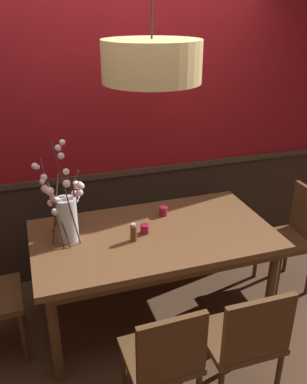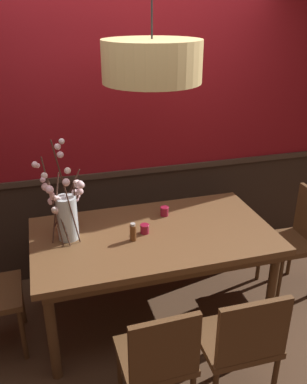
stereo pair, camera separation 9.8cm
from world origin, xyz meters
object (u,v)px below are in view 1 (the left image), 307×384
chair_near_side_left (164,358)px  pendant_lamp (152,61)px  chair_far_side_right (154,204)px  chair_far_side_left (94,213)px  chair_head_east_end (294,233)px  condiment_bottle (134,233)px  dining_table (154,242)px  candle_holder_nearer_edge (163,211)px  vase_with_blossoms (66,213)px  candle_holder_nearer_center (145,229)px  chair_near_side_right (245,338)px

chair_near_side_left → pendant_lamp: (0.24, 0.93, 1.51)m
chair_far_side_right → chair_far_side_left: 0.59m
chair_head_east_end → condiment_bottle: bearing=-177.0°
dining_table → candle_holder_nearer_edge: 0.32m
chair_far_side_right → candle_holder_nearer_edge: chair_far_side_right is taller
chair_head_east_end → vase_with_blossoms: (-1.90, 0.09, 0.46)m
vase_with_blossoms → candle_holder_nearer_center: 0.59m
chair_far_side_right → chair_near_side_right: size_ratio=1.11×
chair_far_side_left → candle_holder_nearer_edge: chair_far_side_left is taller
dining_table → condiment_bottle: (-0.17, -0.06, 0.15)m
chair_far_side_left → pendant_lamp: pendant_lamp is taller
vase_with_blossoms → chair_head_east_end: bearing=-2.8°
chair_far_side_left → condiment_bottle: chair_far_side_left is taller
dining_table → chair_near_side_right: size_ratio=2.05×
chair_far_side_left → condiment_bottle: size_ratio=6.77×
pendant_lamp → chair_near_side_right: bearing=-73.6°
pendant_lamp → chair_far_side_left: bearing=107.9°
chair_near_side_right → candle_holder_nearer_edge: size_ratio=11.54×
chair_head_east_end → vase_with_blossoms: vase_with_blossoms is taller
chair_head_east_end → dining_table: bearing=-179.3°
chair_near_side_left → condiment_bottle: 0.91m
chair_far_side_right → chair_far_side_left: size_ratio=1.04×
chair_far_side_left → candle_holder_nearer_edge: 0.87m
chair_near_side_right → candle_holder_nearer_center: 1.04m
chair_far_side_right → candle_holder_nearer_center: size_ratio=13.53×
dining_table → chair_near_side_left: (-0.23, -0.90, -0.20)m
dining_table → condiment_bottle: bearing=-160.6°
chair_far_side_left → candle_holder_nearer_edge: (0.45, -0.69, 0.28)m
chair_far_side_right → vase_with_blossoms: bearing=-138.9°
vase_with_blossoms → candle_holder_nearer_edge: size_ratio=10.54×
chair_near_side_right → condiment_bottle: bearing=118.1°
dining_table → candle_holder_nearer_center: 0.14m
chair_head_east_end → condiment_bottle: (-1.45, -0.08, 0.31)m
chair_far_side_left → candle_holder_nearer_center: chair_far_side_left is taller
dining_table → candle_holder_nearer_center: size_ratio=25.00×
dining_table → vase_with_blossoms: bearing=169.9°
vase_with_blossoms → condiment_bottle: size_ratio=5.78×
candle_holder_nearer_center → candle_holder_nearer_edge: (0.23, 0.23, 0.00)m
candle_holder_nearer_center → chair_head_east_end: bearing=0.0°
vase_with_blossoms → pendant_lamp: (0.62, -0.07, 1.01)m
chair_head_east_end → candle_holder_nearer_center: bearing=-180.0°
chair_far_side_right → pendant_lamp: 1.73m
candle_holder_nearer_center → chair_far_side_left: bearing=103.5°
chair_near_side_left → pendant_lamp: 1.79m
candle_holder_nearer_edge → dining_table: bearing=-123.7°
chair_near_side_right → pendant_lamp: bearing=106.4°
chair_far_side_left → candle_holder_nearer_center: size_ratio=13.06×
dining_table → pendant_lamp: pendant_lamp is taller
dining_table → condiment_bottle: condiment_bottle is taller
chair_head_east_end → chair_near_side_left: size_ratio=1.07×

